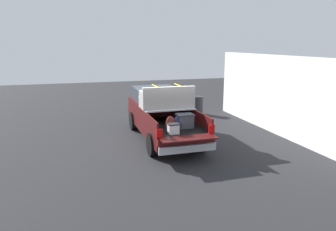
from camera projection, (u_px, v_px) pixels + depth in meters
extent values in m
plane|color=#262628|center=(164.00, 139.00, 12.71)|extent=(40.00, 40.00, 0.00)
cube|color=#470F0F|center=(164.00, 124.00, 12.57)|extent=(5.50, 1.92, 0.47)
cube|color=black|center=(173.00, 125.00, 11.39)|extent=(2.80, 1.80, 0.04)
cube|color=#470F0F|center=(148.00, 121.00, 11.08)|extent=(2.80, 0.06, 0.50)
cube|color=#470F0F|center=(197.00, 117.00, 11.60)|extent=(2.80, 0.06, 0.50)
cube|color=#470F0F|center=(162.00, 111.00, 12.62)|extent=(0.06, 1.80, 0.50)
cube|color=#470F0F|center=(189.00, 138.00, 9.83)|extent=(0.55, 1.80, 0.04)
cube|color=#B2B2B7|center=(167.00, 108.00, 12.01)|extent=(1.25, 1.92, 0.04)
cube|color=#470F0F|center=(155.00, 106.00, 13.72)|extent=(2.30, 1.92, 0.50)
cube|color=#2D3842|center=(156.00, 94.00, 13.51)|extent=(1.94, 1.76, 0.56)
cube|color=#470F0F|center=(148.00, 102.00, 15.00)|extent=(0.40, 1.82, 0.38)
cube|color=#B2B2B7|center=(187.00, 148.00, 10.06)|extent=(0.24, 1.92, 0.24)
cube|color=red|center=(160.00, 133.00, 9.79)|extent=(0.06, 0.20, 0.28)
cube|color=red|center=(212.00, 129.00, 10.28)|extent=(0.06, 0.20, 0.28)
cylinder|color=black|center=(134.00, 121.00, 14.01)|extent=(0.80, 0.30, 0.80)
cylinder|color=black|center=(172.00, 118.00, 14.50)|extent=(0.80, 0.30, 0.80)
cylinder|color=black|center=(153.00, 144.00, 10.74)|extent=(0.80, 0.30, 0.80)
cylinder|color=black|center=(201.00, 140.00, 11.23)|extent=(0.80, 0.30, 0.80)
cube|color=#474C56|center=(185.00, 122.00, 10.95)|extent=(0.40, 0.55, 0.44)
cube|color=#31353C|center=(185.00, 115.00, 10.89)|extent=(0.44, 0.59, 0.05)
ellipsoid|color=#283351|center=(178.00, 123.00, 10.78)|extent=(0.20, 0.35, 0.45)
ellipsoid|color=#283351|center=(179.00, 125.00, 10.70)|extent=(0.09, 0.25, 0.20)
ellipsoid|color=maroon|center=(170.00, 124.00, 10.53)|extent=(0.20, 0.31, 0.51)
ellipsoid|color=maroon|center=(171.00, 127.00, 10.44)|extent=(0.09, 0.22, 0.22)
cube|color=white|center=(173.00, 129.00, 10.24)|extent=(0.26, 0.34, 0.30)
cube|color=#262628|center=(173.00, 124.00, 10.20)|extent=(0.28, 0.36, 0.04)
cube|color=#9E9993|center=(167.00, 102.00, 11.95)|extent=(0.81, 1.99, 0.42)
cube|color=#9E9993|center=(169.00, 92.00, 11.56)|extent=(0.16, 1.99, 0.40)
cube|color=#9E9993|center=(143.00, 94.00, 11.68)|extent=(0.57, 0.20, 0.22)
cube|color=#9E9993|center=(189.00, 92.00, 12.18)|extent=(0.57, 0.20, 0.22)
cube|color=yellow|center=(155.00, 86.00, 11.69)|extent=(0.91, 0.03, 0.02)
cube|color=yellow|center=(178.00, 85.00, 11.94)|extent=(0.91, 0.03, 0.02)
cube|color=white|center=(281.00, 95.00, 13.17)|extent=(9.70, 0.36, 3.28)
cylinder|color=#2D2D33|center=(198.00, 106.00, 17.04)|extent=(0.56, 0.56, 0.90)
cylinder|color=#2D2D33|center=(198.00, 97.00, 16.93)|extent=(0.60, 0.60, 0.08)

